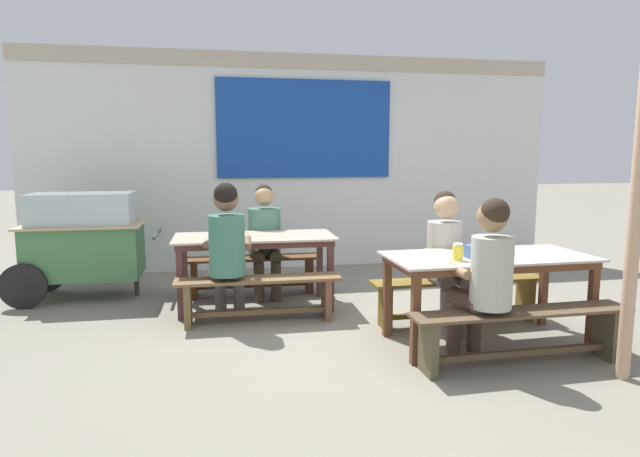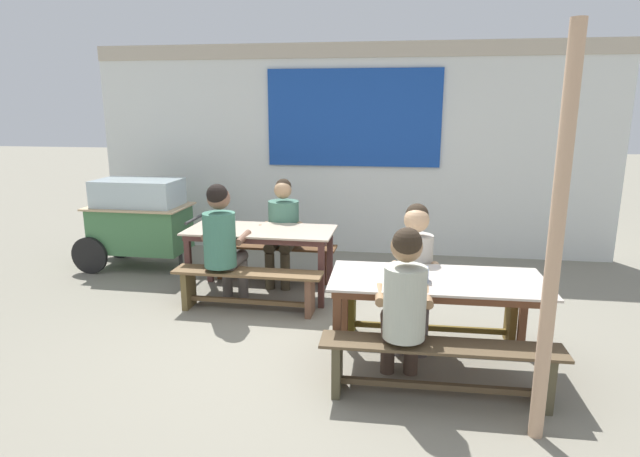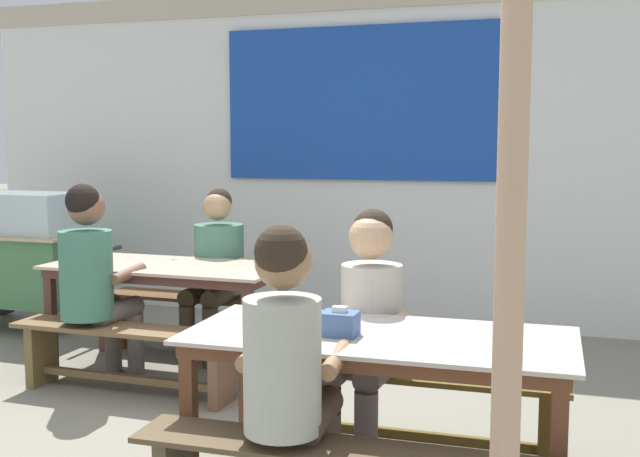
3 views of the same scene
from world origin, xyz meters
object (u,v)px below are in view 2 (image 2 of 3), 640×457
object	(u,v)px
dining_table_far	(261,236)
condiment_jar	(393,274)
person_near_front	(404,300)
wooden_support_post	(555,245)
food_cart	(139,218)
bench_near_front	(440,363)
bench_near_back	(430,308)
bench_far_front	(248,284)
person_left_back_turned	(222,238)
tissue_box	(418,274)
dining_table_near	(437,287)
person_right_near_table	(414,266)
bench_far_back	(273,256)
person_center_facing	(283,225)

from	to	relation	value
dining_table_far	condiment_jar	bearing A→B (deg)	-46.89
person_near_front	condiment_jar	size ratio (longest dim) A/B	9.32
wooden_support_post	food_cart	bearing A→B (deg)	144.56
bench_near_front	dining_table_far	bearing A→B (deg)	133.26
bench_near_front	wooden_support_post	world-z (taller)	wooden_support_post
bench_near_back	bench_near_front	size ratio (longest dim) A/B	0.97
bench_far_front	person_left_back_turned	distance (m)	0.53
food_cart	wooden_support_post	bearing A→B (deg)	-35.44
person_left_back_turned	tissue_box	bearing A→B (deg)	-28.58
dining_table_near	person_right_near_table	size ratio (longest dim) A/B	1.36
dining_table_near	bench_far_front	distance (m)	2.04
dining_table_far	person_left_back_turned	size ratio (longest dim) A/B	1.24
bench_far_back	person_center_facing	distance (m)	0.43
person_right_near_table	tissue_box	distance (m)	0.52
person_right_near_table	person_left_back_turned	xyz separation A→B (m)	(-1.90, 0.53, 0.04)
food_cart	person_left_back_turned	xyz separation A→B (m)	(1.50, -1.15, 0.08)
person_right_near_table	person_near_front	size ratio (longest dim) A/B	0.98
dining_table_near	bench_far_front	size ratio (longest dim) A/B	1.10
person_right_near_table	wooden_support_post	xyz separation A→B (m)	(0.76, -1.28, 0.55)
food_cart	tissue_box	world-z (taller)	food_cart
bench_far_back	wooden_support_post	world-z (taller)	wooden_support_post
bench_far_front	food_cart	world-z (taller)	food_cart
condiment_jar	food_cart	bearing A→B (deg)	144.97
food_cart	person_right_near_table	world-z (taller)	person_right_near_table
dining_table_far	food_cart	world-z (taller)	food_cart
dining_table_near	bench_near_back	size ratio (longest dim) A/B	1.02
bench_far_front	food_cart	xyz separation A→B (m)	(-1.77, 1.22, 0.37)
bench_near_back	tissue_box	distance (m)	0.79
wooden_support_post	bench_far_front	bearing A→B (deg)	143.96
bench_near_back	person_near_front	xyz separation A→B (m)	(-0.25, -0.95, 0.42)
dining_table_near	condiment_jar	size ratio (longest dim) A/B	12.41
person_near_front	person_right_near_table	bearing A→B (deg)	84.08
bench_near_front	wooden_support_post	distance (m)	1.18
bench_far_back	dining_table_near	bearing A→B (deg)	-47.00
bench_near_front	person_left_back_turned	distance (m)	2.59
person_center_facing	wooden_support_post	bearing A→B (deg)	-50.26
person_near_front	condiment_jar	distance (m)	0.32
food_cart	condiment_jar	world-z (taller)	food_cart
dining_table_near	wooden_support_post	distance (m)	1.19
bench_near_front	tissue_box	world-z (taller)	tissue_box
person_right_near_table	food_cart	bearing A→B (deg)	153.70
dining_table_far	tissue_box	size ratio (longest dim) A/B	10.52
dining_table_near	person_center_facing	bearing A→B (deg)	131.69
dining_table_far	bench_near_back	bearing A→B (deg)	-26.65
person_left_back_turned	person_center_facing	world-z (taller)	person_left_back_turned
dining_table_near	bench_far_back	distance (m)	2.64
bench_far_back	person_near_front	world-z (taller)	person_near_front
dining_table_near	person_center_facing	distance (m)	2.47
bench_far_front	person_left_back_turned	bearing A→B (deg)	165.63
bench_near_front	wooden_support_post	size ratio (longest dim) A/B	0.68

